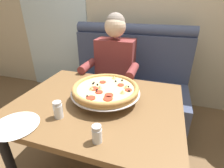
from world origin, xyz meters
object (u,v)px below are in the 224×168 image
(shaker_parmesan, at_px, (97,135))
(plate_near_left, at_px, (15,124))
(shaker_pepper_flakes, at_px, (58,111))
(diner_main, at_px, (112,71))
(dining_table, at_px, (98,113))
(booth_bench, at_px, (126,88))
(pizza, at_px, (106,89))
(patio_chair, at_px, (68,48))

(shaker_parmesan, relative_size, plate_near_left, 0.37)
(shaker_pepper_flakes, bearing_deg, diner_main, 86.22)
(shaker_pepper_flakes, distance_m, plate_near_left, 0.24)
(dining_table, xyz_separation_m, diner_main, (-0.09, 0.65, 0.06))
(booth_bench, bearing_deg, shaker_parmesan, -83.65)
(booth_bench, bearing_deg, shaker_pepper_flakes, -97.56)
(booth_bench, distance_m, pizza, 0.97)
(pizza, relative_size, shaker_parmesan, 4.96)
(diner_main, relative_size, shaker_pepper_flakes, 12.01)
(shaker_pepper_flakes, relative_size, shaker_parmesan, 1.11)
(booth_bench, relative_size, patio_chair, 1.67)
(pizza, distance_m, plate_near_left, 0.57)
(patio_chair, bearing_deg, shaker_pepper_flakes, -60.01)
(booth_bench, xyz_separation_m, patio_chair, (-1.45, 1.11, 0.13))
(booth_bench, distance_m, dining_table, 0.95)
(booth_bench, xyz_separation_m, shaker_pepper_flakes, (-0.15, -1.15, 0.39))
(diner_main, xyz_separation_m, plate_near_left, (-0.24, -1.03, 0.04))
(dining_table, height_order, patio_chair, patio_chair)
(booth_bench, relative_size, dining_table, 1.27)
(dining_table, height_order, diner_main, diner_main)
(shaker_pepper_flakes, bearing_deg, patio_chair, 119.99)
(diner_main, bearing_deg, plate_near_left, -103.40)
(dining_table, distance_m, shaker_parmesan, 0.40)
(booth_bench, relative_size, shaker_parmesan, 15.03)
(booth_bench, distance_m, shaker_parmesan, 1.33)
(dining_table, bearing_deg, patio_chair, 125.68)
(shaker_pepper_flakes, distance_m, shaker_parmesan, 0.31)
(patio_chair, bearing_deg, diner_main, -45.31)
(pizza, height_order, shaker_pepper_flakes, pizza)
(shaker_pepper_flakes, xyz_separation_m, patio_chair, (-1.30, 2.26, -0.26))
(diner_main, distance_m, plate_near_left, 1.05)
(plate_near_left, bearing_deg, dining_table, 47.92)
(diner_main, height_order, shaker_parmesan, diner_main)
(dining_table, bearing_deg, shaker_pepper_flakes, -123.41)
(shaker_parmesan, bearing_deg, booth_bench, 96.35)
(plate_near_left, height_order, patio_chair, patio_chair)
(diner_main, bearing_deg, patio_chair, 134.69)
(patio_chair, bearing_deg, plate_near_left, -65.06)
(booth_bench, bearing_deg, dining_table, -90.00)
(shaker_parmesan, bearing_deg, patio_chair, 123.94)
(shaker_pepper_flakes, xyz_separation_m, plate_near_left, (-0.19, -0.14, -0.03))
(plate_near_left, bearing_deg, patio_chair, 114.94)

